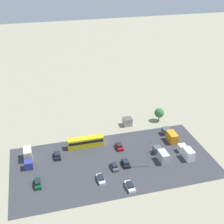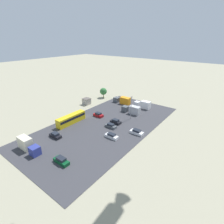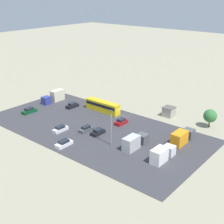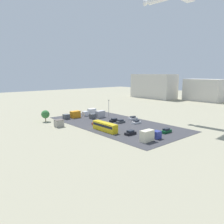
{
  "view_description": "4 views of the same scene",
  "coord_description": "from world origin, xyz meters",
  "px_view_note": "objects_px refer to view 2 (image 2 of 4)",
  "views": [
    {
      "loc": [
        20.74,
        85.98,
        58.64
      ],
      "look_at": [
        4.33,
        25.79,
        25.52
      ],
      "focal_mm": 50.0,
      "sensor_mm": 36.0,
      "label": 1
    },
    {
      "loc": [
        43.49,
        47.73,
        29.53
      ],
      "look_at": [
        -5.03,
        10.72,
        3.19
      ],
      "focal_mm": 28.0,
      "sensor_mm": 36.0,
      "label": 2
    },
    {
      "loc": [
        -53.1,
        67.97,
        35.43
      ],
      "look_at": [
        -5.41,
        10.53,
        5.86
      ],
      "focal_mm": 50.0,
      "sensor_mm": 36.0,
      "label": 3
    },
    {
      "loc": [
        68.32,
        -48.93,
        21.23
      ],
      "look_at": [
        1.95,
        8.08,
        5.81
      ],
      "focal_mm": 35.0,
      "sensor_mm": 36.0,
      "label": 4
    }
  ],
  "objects_px": {
    "parked_car_4": "(61,161)",
    "parked_car_6": "(55,135)",
    "parked_car_2": "(116,122)",
    "parked_truck_0": "(132,110)",
    "parked_car_1": "(111,126)",
    "parked_truck_1": "(28,145)",
    "parked_car_5": "(112,136)",
    "shed_building": "(87,101)",
    "bus": "(71,119)",
    "parked_car_0": "(137,132)",
    "parked_truck_3": "(123,100)",
    "parked_car_3": "(98,115)",
    "parked_truck_2": "(143,105)"
  },
  "relations": [
    {
      "from": "shed_building",
      "to": "parked_car_3",
      "type": "distance_m",
      "value": 15.54
    },
    {
      "from": "parked_car_1",
      "to": "parked_car_5",
      "type": "bearing_deg",
      "value": -140.15
    },
    {
      "from": "parked_car_0",
      "to": "parked_truck_3",
      "type": "relative_size",
      "value": 0.53
    },
    {
      "from": "bus",
      "to": "parked_car_5",
      "type": "bearing_deg",
      "value": 2.68
    },
    {
      "from": "parked_truck_0",
      "to": "parked_truck_1",
      "type": "distance_m",
      "value": 41.16
    },
    {
      "from": "parked_car_0",
      "to": "parked_car_1",
      "type": "bearing_deg",
      "value": 100.45
    },
    {
      "from": "parked_car_4",
      "to": "parked_car_5",
      "type": "height_order",
      "value": "parked_car_4"
    },
    {
      "from": "shed_building",
      "to": "parked_car_1",
      "type": "relative_size",
      "value": 0.8
    },
    {
      "from": "parked_car_5",
      "to": "parked_truck_0",
      "type": "relative_size",
      "value": 0.55
    },
    {
      "from": "parked_truck_0",
      "to": "parked_car_1",
      "type": "bearing_deg",
      "value": -177.49
    },
    {
      "from": "bus",
      "to": "parked_truck_3",
      "type": "xyz_separation_m",
      "value": [
        -28.89,
        3.37,
        -0.27
      ]
    },
    {
      "from": "parked_car_4",
      "to": "parked_car_6",
      "type": "xyz_separation_m",
      "value": [
        -6.7,
        -11.66,
        -0.04
      ]
    },
    {
      "from": "parked_car_3",
      "to": "parked_truck_2",
      "type": "distance_m",
      "value": 21.56
    },
    {
      "from": "parked_car_5",
      "to": "parked_truck_0",
      "type": "bearing_deg",
      "value": 13.8
    },
    {
      "from": "parked_car_0",
      "to": "parked_car_1",
      "type": "distance_m",
      "value": 9.64
    },
    {
      "from": "parked_car_1",
      "to": "parked_truck_3",
      "type": "relative_size",
      "value": 0.49
    },
    {
      "from": "shed_building",
      "to": "parked_car_5",
      "type": "bearing_deg",
      "value": 58.83
    },
    {
      "from": "parked_car_2",
      "to": "parked_car_5",
      "type": "height_order",
      "value": "parked_car_2"
    },
    {
      "from": "parked_car_0",
      "to": "parked_truck_2",
      "type": "relative_size",
      "value": 0.61
    },
    {
      "from": "parked_car_0",
      "to": "parked_car_1",
      "type": "xyz_separation_m",
      "value": [
        1.75,
        -9.48,
        -0.01
      ]
    },
    {
      "from": "parked_car_2",
      "to": "parked_car_6",
      "type": "bearing_deg",
      "value": -25.8
    },
    {
      "from": "parked_car_3",
      "to": "parked_car_6",
      "type": "distance_m",
      "value": 20.19
    },
    {
      "from": "bus",
      "to": "parked_car_2",
      "type": "relative_size",
      "value": 2.93
    },
    {
      "from": "parked_car_2",
      "to": "parked_truck_0",
      "type": "xyz_separation_m",
      "value": [
        -11.66,
        -0.11,
        0.86
      ]
    },
    {
      "from": "parked_truck_3",
      "to": "bus",
      "type": "bearing_deg",
      "value": 173.34
    },
    {
      "from": "bus",
      "to": "parked_truck_2",
      "type": "bearing_deg",
      "value": 64.81
    },
    {
      "from": "parked_car_1",
      "to": "parked_car_6",
      "type": "distance_m",
      "value": 18.75
    },
    {
      "from": "parked_car_1",
      "to": "parked_car_6",
      "type": "height_order",
      "value": "parked_car_6"
    },
    {
      "from": "shed_building",
      "to": "parked_car_0",
      "type": "height_order",
      "value": "shed_building"
    },
    {
      "from": "parked_car_0",
      "to": "parked_car_3",
      "type": "bearing_deg",
      "value": 82.28
    },
    {
      "from": "parked_car_1",
      "to": "parked_car_2",
      "type": "height_order",
      "value": "parked_car_2"
    },
    {
      "from": "parked_car_5",
      "to": "parked_car_2",
      "type": "bearing_deg",
      "value": 28.93
    },
    {
      "from": "parked_truck_1",
      "to": "parked_car_5",
      "type": "bearing_deg",
      "value": 143.06
    },
    {
      "from": "bus",
      "to": "parked_car_1",
      "type": "relative_size",
      "value": 2.83
    },
    {
      "from": "shed_building",
      "to": "bus",
      "type": "distance_m",
      "value": 20.14
    },
    {
      "from": "parked_car_1",
      "to": "parked_truck_0",
      "type": "xyz_separation_m",
      "value": [
        -15.37,
        -0.67,
        0.88
      ]
    },
    {
      "from": "parked_car_1",
      "to": "parked_car_4",
      "type": "height_order",
      "value": "parked_car_4"
    },
    {
      "from": "bus",
      "to": "parked_car_1",
      "type": "xyz_separation_m",
      "value": [
        -6.11,
        13.7,
        -1.14
      ]
    },
    {
      "from": "shed_building",
      "to": "parked_truck_1",
      "type": "height_order",
      "value": "parked_truck_1"
    },
    {
      "from": "bus",
      "to": "parked_truck_2",
      "type": "xyz_separation_m",
      "value": [
        -29.6,
        13.92,
        -0.25
      ]
    },
    {
      "from": "parked_car_0",
      "to": "parked_truck_3",
      "type": "height_order",
      "value": "parked_truck_3"
    },
    {
      "from": "parked_car_0",
      "to": "parked_car_6",
      "type": "xyz_separation_m",
      "value": [
        17.59,
        -19.5,
        0.03
      ]
    },
    {
      "from": "parked_car_2",
      "to": "parked_truck_1",
      "type": "bearing_deg",
      "value": -18.75
    },
    {
      "from": "bus",
      "to": "parked_truck_3",
      "type": "relative_size",
      "value": 1.4
    },
    {
      "from": "parked_car_4",
      "to": "parked_truck_1",
      "type": "distance_m",
      "value": 12.07
    },
    {
      "from": "parked_car_3",
      "to": "parked_truck_0",
      "type": "relative_size",
      "value": 0.51
    },
    {
      "from": "parked_truck_2",
      "to": "parked_car_4",
      "type": "bearing_deg",
      "value": -178.24
    },
    {
      "from": "parked_truck_2",
      "to": "parked_car_6",
      "type": "bearing_deg",
      "value": 165.4
    },
    {
      "from": "shed_building",
      "to": "bus",
      "type": "bearing_deg",
      "value": 28.77
    },
    {
      "from": "parked_car_0",
      "to": "parked_car_4",
      "type": "relative_size",
      "value": 0.97
    }
  ]
}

